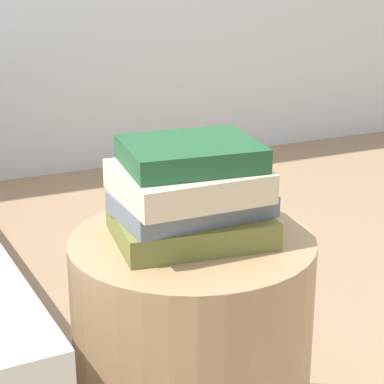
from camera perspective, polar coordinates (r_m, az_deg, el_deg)
name	(u,v)px	position (r m, az deg, el deg)	size (l,w,h in m)	color
side_table	(192,359)	(1.40, 0.00, -12.81)	(0.43, 0.43, 0.48)	tan
book_olive	(190,225)	(1.28, -0.12, -2.60)	(0.26, 0.20, 0.05)	olive
book_slate	(194,204)	(1.26, 0.18, -0.96)	(0.26, 0.16, 0.04)	slate
book_cream	(189,182)	(1.24, -0.23, 0.82)	(0.23, 0.21, 0.05)	beige
book_forest	(189,154)	(1.24, -0.23, 2.98)	(0.22, 0.18, 0.04)	#1E512D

